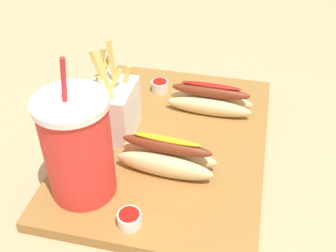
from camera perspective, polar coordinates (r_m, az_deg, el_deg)
The scene contains 9 objects.
ground_plane at distance 0.76m, azimuth -0.00°, elevation -3.54°, with size 2.40×2.40×0.02m, color tan.
food_tray at distance 0.75m, azimuth -0.00°, elevation -2.40°, with size 0.47×0.34×0.02m, color olive.
soda_cup at distance 0.61m, azimuth -12.27°, elevation -2.88°, with size 0.11×0.11×0.24m.
fries_basket at distance 0.73m, azimuth -7.78°, elevation 2.15°, with size 0.09×0.08×0.17m.
hot_dog_1 at distance 0.80m, azimuth 5.79°, elevation 3.56°, with size 0.05×0.16×0.06m.
hot_dog_2 at distance 0.67m, azimuth -0.19°, elevation -4.27°, with size 0.07×0.16×0.07m.
ketchup_cup_1 at distance 0.82m, azimuth -7.11°, elevation 3.19°, with size 0.03×0.03×0.02m.
ketchup_cup_2 at distance 0.86m, azimuth -1.13°, elevation 5.58°, with size 0.03×0.03×0.02m.
ketchup_cup_3 at distance 0.60m, azimuth -5.32°, elevation -12.55°, with size 0.03×0.03×0.02m.
Camera 1 is at (0.55, 0.13, 0.50)m, focal length 44.38 mm.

